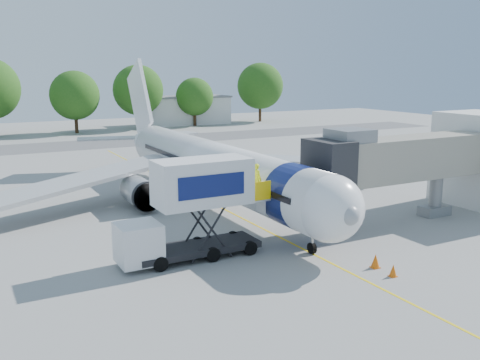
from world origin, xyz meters
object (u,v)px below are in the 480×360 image
jet_bridge (390,160)px  ground_tug (456,306)px  aircraft (209,165)px  catering_hiloader (192,210)px

jet_bridge → ground_tug: size_ratio=3.59×
aircraft → catering_hiloader: 12.77m
jet_bridge → catering_hiloader: size_ratio=1.63×
aircraft → catering_hiloader: aircraft is taller
jet_bridge → ground_tug: 15.04m
jet_bridge → ground_tug: bearing=-122.8°
catering_hiloader → ground_tug: bearing=-62.7°
catering_hiloader → ground_tug: catering_hiloader is taller
aircraft → catering_hiloader: (-6.26, -11.12, -0.19)m
aircraft → ground_tug: (0.08, -23.41, -2.16)m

